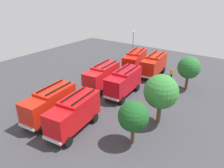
{
  "coord_description": "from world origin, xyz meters",
  "views": [
    {
      "loc": [
        23.98,
        17.29,
        14.63
      ],
      "look_at": [
        0.0,
        0.0,
        1.4
      ],
      "focal_mm": 34.5,
      "sensor_mm": 36.0,
      "label": 1
    }
  ],
  "objects_px": {
    "tree_2": "(133,116)",
    "fire_truck_1": "(102,76)",
    "fire_truck_3": "(154,64)",
    "tree_0": "(189,68)",
    "firefighter_1": "(172,73)",
    "lamppost": "(133,43)",
    "traffic_cone_0": "(94,79)",
    "tree_1": "(161,92)",
    "firefighter_2": "(152,85)",
    "firefighter_0": "(157,78)",
    "firefighter_4": "(118,73)",
    "fire_truck_0": "(135,60)",
    "fire_truck_5": "(74,113)",
    "fire_truck_2": "(50,103)",
    "fire_truck_4": "(124,81)",
    "firefighter_3": "(165,80)"
  },
  "relations": [
    {
      "from": "firefighter_2",
      "to": "firefighter_3",
      "type": "distance_m",
      "value": 3.15
    },
    {
      "from": "lamppost",
      "to": "fire_truck_4",
      "type": "bearing_deg",
      "value": 26.31
    },
    {
      "from": "traffic_cone_0",
      "to": "fire_truck_4",
      "type": "bearing_deg",
      "value": 78.98
    },
    {
      "from": "firefighter_3",
      "to": "tree_0",
      "type": "distance_m",
      "value": 4.19
    },
    {
      "from": "fire_truck_0",
      "to": "fire_truck_5",
      "type": "height_order",
      "value": "same"
    },
    {
      "from": "fire_truck_1",
      "to": "fire_truck_2",
      "type": "bearing_deg",
      "value": -3.42
    },
    {
      "from": "firefighter_1",
      "to": "lamppost",
      "type": "height_order",
      "value": "lamppost"
    },
    {
      "from": "fire_truck_2",
      "to": "tree_1",
      "type": "relative_size",
      "value": 1.22
    },
    {
      "from": "fire_truck_1",
      "to": "traffic_cone_0",
      "type": "relative_size",
      "value": 11.32
    },
    {
      "from": "fire_truck_3",
      "to": "firefighter_4",
      "type": "xyz_separation_m",
      "value": [
        4.76,
        -4.45,
        -1.27
      ]
    },
    {
      "from": "firefighter_0",
      "to": "tree_0",
      "type": "bearing_deg",
      "value": -20.79
    },
    {
      "from": "fire_truck_0",
      "to": "firefighter_4",
      "type": "height_order",
      "value": "fire_truck_0"
    },
    {
      "from": "firefighter_1",
      "to": "lamppost",
      "type": "relative_size",
      "value": 0.26
    },
    {
      "from": "firefighter_1",
      "to": "tree_0",
      "type": "bearing_deg",
      "value": 173.61
    },
    {
      "from": "lamppost",
      "to": "firefighter_3",
      "type": "bearing_deg",
      "value": 53.34
    },
    {
      "from": "fire_truck_3",
      "to": "fire_truck_5",
      "type": "relative_size",
      "value": 0.99
    },
    {
      "from": "fire_truck_0",
      "to": "fire_truck_2",
      "type": "bearing_deg",
      "value": -10.21
    },
    {
      "from": "firefighter_0",
      "to": "traffic_cone_0",
      "type": "xyz_separation_m",
      "value": [
        5.23,
        -9.25,
        -0.6
      ]
    },
    {
      "from": "fire_truck_4",
      "to": "firefighter_0",
      "type": "bearing_deg",
      "value": 156.62
    },
    {
      "from": "firefighter_0",
      "to": "firefighter_2",
      "type": "distance_m",
      "value": 2.98
    },
    {
      "from": "tree_2",
      "to": "fire_truck_1",
      "type": "bearing_deg",
      "value": -128.78
    },
    {
      "from": "firefighter_0",
      "to": "lamppost",
      "type": "xyz_separation_m",
      "value": [
        -8.35,
        -9.63,
        2.9
      ]
    },
    {
      "from": "firefighter_2",
      "to": "tree_0",
      "type": "xyz_separation_m",
      "value": [
        -3.75,
        4.14,
        2.57
      ]
    },
    {
      "from": "fire_truck_0",
      "to": "fire_truck_3",
      "type": "relative_size",
      "value": 1.02
    },
    {
      "from": "fire_truck_4",
      "to": "lamppost",
      "type": "xyz_separation_m",
      "value": [
        -14.95,
        -7.39,
        1.68
      ]
    },
    {
      "from": "firefighter_0",
      "to": "firefighter_3",
      "type": "bearing_deg",
      "value": -28.19
    },
    {
      "from": "fire_truck_0",
      "to": "firefighter_0",
      "type": "height_order",
      "value": "fire_truck_0"
    },
    {
      "from": "fire_truck_2",
      "to": "fire_truck_5",
      "type": "xyz_separation_m",
      "value": [
        -0.14,
        3.88,
        0.0
      ]
    },
    {
      "from": "firefighter_0",
      "to": "tree_2",
      "type": "xyz_separation_m",
      "value": [
        15.35,
        4.51,
        2.28
      ]
    },
    {
      "from": "firefighter_2",
      "to": "tree_2",
      "type": "bearing_deg",
      "value": -6.06
    },
    {
      "from": "fire_truck_3",
      "to": "tree_1",
      "type": "bearing_deg",
      "value": 22.58
    },
    {
      "from": "tree_0",
      "to": "tree_1",
      "type": "bearing_deg",
      "value": 2.09
    },
    {
      "from": "firefighter_1",
      "to": "traffic_cone_0",
      "type": "height_order",
      "value": "firefighter_1"
    },
    {
      "from": "firefighter_4",
      "to": "fire_truck_2",
      "type": "bearing_deg",
      "value": -156.79
    },
    {
      "from": "firefighter_1",
      "to": "tree_1",
      "type": "distance_m",
      "value": 15.15
    },
    {
      "from": "firefighter_3",
      "to": "lamppost",
      "type": "distance_m",
      "value": 14.17
    },
    {
      "from": "tree_1",
      "to": "fire_truck_1",
      "type": "bearing_deg",
      "value": -107.89
    },
    {
      "from": "firefighter_3",
      "to": "fire_truck_0",
      "type": "bearing_deg",
      "value": -1.91
    },
    {
      "from": "fire_truck_5",
      "to": "firefighter_0",
      "type": "bearing_deg",
      "value": 166.23
    },
    {
      "from": "fire_truck_2",
      "to": "tree_0",
      "type": "bearing_deg",
      "value": 143.7
    },
    {
      "from": "fire_truck_3",
      "to": "tree_0",
      "type": "distance_m",
      "value": 7.24
    },
    {
      "from": "tree_2",
      "to": "lamppost",
      "type": "distance_m",
      "value": 27.61
    },
    {
      "from": "fire_truck_5",
      "to": "fire_truck_4",
      "type": "bearing_deg",
      "value": 174.3
    },
    {
      "from": "tree_0",
      "to": "tree_2",
      "type": "distance_m",
      "value": 16.18
    },
    {
      "from": "firefighter_4",
      "to": "firefighter_1",
      "type": "bearing_deg",
      "value": -32.84
    },
    {
      "from": "firefighter_0",
      "to": "firefighter_3",
      "type": "xyz_separation_m",
      "value": [
        -0.07,
        1.5,
        0.02
      ]
    },
    {
      "from": "firefighter_0",
      "to": "fire_truck_5",
      "type": "bearing_deg",
      "value": -127.26
    },
    {
      "from": "tree_0",
      "to": "firefighter_3",
      "type": "bearing_deg",
      "value": -76.71
    },
    {
      "from": "fire_truck_0",
      "to": "firefighter_4",
      "type": "bearing_deg",
      "value": -16.7
    },
    {
      "from": "fire_truck_3",
      "to": "fire_truck_2",
      "type": "bearing_deg",
      "value": -16.04
    }
  ]
}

